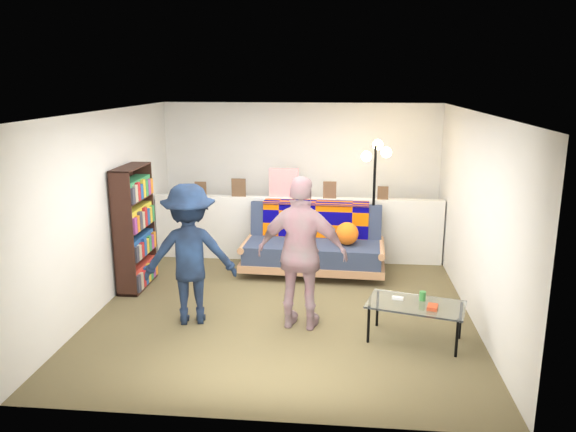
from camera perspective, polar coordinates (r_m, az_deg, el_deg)
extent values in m
plane|color=brown|center=(7.19, -0.32, -8.92)|extent=(5.00, 5.00, 0.00)
cube|color=silver|center=(9.25, 1.28, 4.01)|extent=(4.50, 0.10, 2.40)
cube|color=silver|center=(7.39, -17.96, 0.80)|extent=(0.10, 5.00, 2.40)
cube|color=silver|center=(6.96, 18.43, -0.02)|extent=(0.10, 5.00, 2.40)
cube|color=white|center=(6.64, -0.34, 10.55)|extent=(4.50, 5.00, 0.10)
cube|color=silver|center=(8.72, 0.90, -1.31)|extent=(4.45, 0.15, 1.00)
cube|color=brown|center=(8.81, -8.87, 2.75)|extent=(0.18, 0.02, 0.22)
cube|color=brown|center=(8.68, -5.03, 2.89)|extent=(0.22, 0.02, 0.28)
cube|color=white|center=(8.56, -0.43, 3.38)|extent=(0.45, 0.02, 0.45)
cube|color=brown|center=(8.54, 4.26, 2.66)|extent=(0.20, 0.02, 0.26)
cube|color=brown|center=(8.56, 9.62, 2.33)|extent=(0.16, 0.02, 0.20)
cube|color=#B07C55|center=(8.21, 2.54, -4.76)|extent=(2.10, 1.01, 0.11)
cube|color=#2D3851|center=(8.11, 2.52, -3.65)|extent=(1.98, 0.85, 0.26)
cube|color=#2D3851|center=(8.40, 2.82, -0.72)|extent=(1.96, 0.34, 0.61)
cylinder|color=#B07C55|center=(8.28, -4.16, -2.67)|extent=(0.14, 0.92, 0.10)
cylinder|color=#B07C55|center=(8.10, 9.44, -3.21)|extent=(0.14, 0.92, 0.10)
cube|color=#07046F|center=(8.32, 2.76, -0.86)|extent=(1.57, 0.18, 0.56)
cube|color=#07046F|center=(8.39, 2.88, 1.38)|extent=(1.58, 0.34, 0.03)
sphere|color=orange|center=(7.99, 6.02, -1.79)|extent=(0.32, 0.32, 0.32)
cube|color=black|center=(7.86, -16.22, -1.11)|extent=(0.02, 0.83, 1.66)
cube|color=black|center=(7.45, -16.44, -1.94)|extent=(0.28, 0.02, 1.66)
cube|color=black|center=(8.18, -14.35, -0.41)|extent=(0.28, 0.02, 1.66)
cube|color=black|center=(7.64, -15.73, 4.81)|extent=(0.28, 0.83, 0.02)
cube|color=black|center=(8.05, -14.97, -6.72)|extent=(0.28, 0.83, 0.04)
cube|color=black|center=(7.91, -15.16, -3.85)|extent=(0.28, 0.79, 0.02)
cube|color=black|center=(7.81, -15.34, -1.14)|extent=(0.28, 0.79, 0.02)
cube|color=black|center=(7.72, -15.53, 1.64)|extent=(0.28, 0.79, 0.02)
cube|color=red|center=(7.99, -14.92, -5.62)|extent=(0.20, 0.77, 0.28)
cube|color=#215092|center=(7.87, -15.11, -2.83)|extent=(0.20, 0.77, 0.26)
cube|color=gold|center=(7.77, -15.29, -0.09)|extent=(0.20, 0.77, 0.28)
cube|color=#32894F|center=(7.69, -15.47, 2.71)|extent=(0.20, 0.77, 0.26)
cylinder|color=black|center=(6.20, 8.18, -10.88)|extent=(0.04, 0.04, 0.41)
cylinder|color=black|center=(6.09, 16.78, -11.83)|extent=(0.04, 0.04, 0.41)
cylinder|color=black|center=(6.60, 9.06, -9.33)|extent=(0.04, 0.04, 0.41)
cylinder|color=black|center=(6.50, 17.10, -10.18)|extent=(0.04, 0.04, 0.41)
cube|color=silver|center=(6.25, 12.86, -8.77)|extent=(1.13, 0.81, 0.02)
cube|color=silver|center=(6.31, 11.09, -8.19)|extent=(0.13, 0.08, 0.03)
cube|color=#CC4524|center=(6.14, 14.47, -8.96)|extent=(0.14, 0.16, 0.04)
cylinder|color=#39883C|center=(6.33, 13.51, -7.90)|extent=(0.09, 0.09, 0.10)
cylinder|color=black|center=(8.54, 8.45, -5.21)|extent=(0.29, 0.29, 0.03)
cylinder|color=black|center=(8.29, 8.67, 0.73)|extent=(0.04, 0.04, 1.85)
sphere|color=#FFC672|center=(8.21, 7.97, 6.03)|extent=(0.15, 0.15, 0.15)
sphere|color=#FFC672|center=(8.10, 9.95, 6.39)|extent=(0.15, 0.15, 0.15)
sphere|color=#FFC672|center=(8.26, 9.11, 7.17)|extent=(0.15, 0.15, 0.15)
imported|color=black|center=(6.54, -9.93, -3.85)|extent=(1.17, 0.82, 1.64)
imported|color=#C88190|center=(6.27, 1.44, -3.86)|extent=(1.08, 0.58, 1.75)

